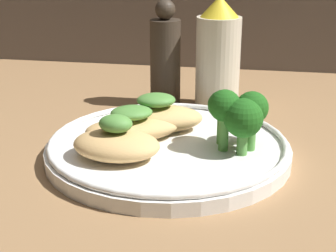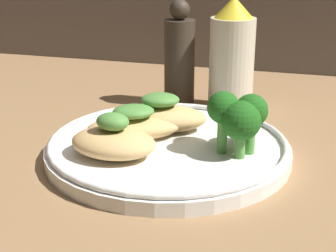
# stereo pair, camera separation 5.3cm
# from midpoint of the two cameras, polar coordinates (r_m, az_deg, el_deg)

# --- Properties ---
(ground_plane) EXTENTS (1.80, 1.80, 0.01)m
(ground_plane) POSITION_cam_midpoint_polar(r_m,az_deg,el_deg) (0.55, -2.79, -3.90)
(ground_plane) COLOR #936D47
(plate) EXTENTS (0.26, 0.26, 0.02)m
(plate) POSITION_cam_midpoint_polar(r_m,az_deg,el_deg) (0.54, -2.82, -2.45)
(plate) COLOR white
(plate) RESTS_ON ground_plane
(grilled_meat_front) EXTENTS (0.09, 0.07, 0.04)m
(grilled_meat_front) POSITION_cam_midpoint_polar(r_m,az_deg,el_deg) (0.50, -8.75, -1.92)
(grilled_meat_front) COLOR tan
(grilled_meat_front) RESTS_ON plate
(grilled_meat_middle) EXTENTS (0.11, 0.08, 0.04)m
(grilled_meat_middle) POSITION_cam_midpoint_polar(r_m,az_deg,el_deg) (0.55, -6.79, -0.09)
(grilled_meat_middle) COLOR tan
(grilled_meat_middle) RESTS_ON plate
(grilled_meat_back) EXTENTS (0.11, 0.08, 0.04)m
(grilled_meat_back) POSITION_cam_midpoint_polar(r_m,az_deg,el_deg) (0.57, -3.98, 1.02)
(grilled_meat_back) COLOR tan
(grilled_meat_back) RESTS_ON plate
(broccoli_bunch) EXTENTS (0.06, 0.07, 0.06)m
(broccoli_bunch) POSITION_cam_midpoint_polar(r_m,az_deg,el_deg) (0.51, 4.95, 1.41)
(broccoli_bunch) COLOR #569942
(broccoli_bunch) RESTS_ON plate
(sauce_bottle) EXTENTS (0.06, 0.06, 0.15)m
(sauce_bottle) POSITION_cam_midpoint_polar(r_m,az_deg,el_deg) (0.68, 3.33, 7.74)
(sauce_bottle) COLOR beige
(sauce_bottle) RESTS_ON ground_plane
(pepper_grinder) EXTENTS (0.04, 0.04, 0.14)m
(pepper_grinder) POSITION_cam_midpoint_polar(r_m,az_deg,el_deg) (0.69, -2.52, 7.44)
(pepper_grinder) COLOR #382D23
(pepper_grinder) RESTS_ON ground_plane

